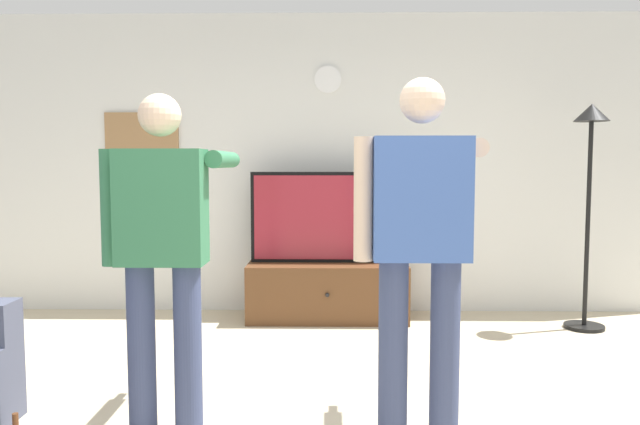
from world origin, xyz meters
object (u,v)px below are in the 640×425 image
object	(u,v)px
person_standing_nearer_lamp	(163,242)
tv_stand	(328,291)
television	(328,217)
wall_clock	(328,80)
person_standing_nearer_couch	(420,239)
floor_lamp	(590,169)
framed_picture	(142,138)

from	to	relation	value
person_standing_nearer_lamp	tv_stand	bearing A→B (deg)	69.89
tv_stand	person_standing_nearer_lamp	size ratio (longest dim) A/B	0.81
television	wall_clock	xyz separation A→B (m)	(-0.00, 0.24, 1.22)
person_standing_nearer_couch	wall_clock	bearing A→B (deg)	99.54
floor_lamp	wall_clock	bearing A→B (deg)	165.19
tv_stand	television	world-z (taller)	television
wall_clock	person_standing_nearer_lamp	distance (m)	2.87
tv_stand	floor_lamp	distance (m)	2.39
person_standing_nearer_lamp	framed_picture	bearing A→B (deg)	109.32
tv_stand	floor_lamp	xyz separation A→B (m)	(2.12, -0.27, 1.07)
wall_clock	person_standing_nearer_couch	world-z (taller)	wall_clock
wall_clock	television	bearing A→B (deg)	-90.00
wall_clock	person_standing_nearer_lamp	bearing A→B (deg)	-107.94
tv_stand	framed_picture	world-z (taller)	framed_picture
floor_lamp	person_standing_nearer_lamp	world-z (taller)	floor_lamp
tv_stand	wall_clock	size ratio (longest dim) A/B	5.73
framed_picture	person_standing_nearer_lamp	world-z (taller)	framed_picture
television	floor_lamp	bearing A→B (deg)	-8.51
tv_stand	wall_clock	xyz separation A→B (m)	(0.00, 0.29, 1.86)
tv_stand	floor_lamp	bearing A→B (deg)	-7.29
television	person_standing_nearer_lamp	world-z (taller)	person_standing_nearer_lamp
television	framed_picture	size ratio (longest dim) A/B	2.00
television	floor_lamp	distance (m)	2.19
television	framed_picture	xyz separation A→B (m)	(-1.69, 0.25, 0.70)
television	floor_lamp	size ratio (longest dim) A/B	0.73
framed_picture	person_standing_nearer_lamp	xyz separation A→B (m)	(0.88, -2.51, -0.62)
framed_picture	floor_lamp	xyz separation A→B (m)	(3.82, -0.57, -0.28)
television	framed_picture	world-z (taller)	framed_picture
tv_stand	person_standing_nearer_lamp	distance (m)	2.47
floor_lamp	person_standing_nearer_lamp	distance (m)	3.54
tv_stand	wall_clock	world-z (taller)	wall_clock
person_standing_nearer_lamp	wall_clock	bearing A→B (deg)	72.06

